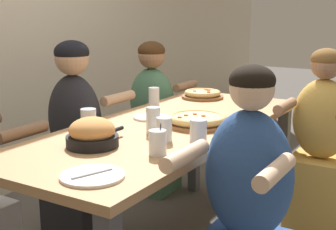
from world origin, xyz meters
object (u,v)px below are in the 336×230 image
Objects in this scene: diner_far_center at (76,148)px; diner_near_right at (320,150)px; drinking_glass_f at (153,120)px; empty_plate_b at (92,176)px; drinking_glass_c at (154,97)px; skillet_bowl at (92,134)px; drinking_glass_e at (198,132)px; cocktail_glass_blue at (158,144)px; drinking_glass_d at (89,121)px; drinking_glass_b at (251,92)px; diner_near_midleft at (246,223)px; empty_plate_a at (151,117)px; pizza_board_second at (202,94)px; pizza_board_main at (197,120)px; diner_far_right at (152,124)px.

diner_near_right is at bearing 33.69° from diner_far_center.
empty_plate_b is at bearing -167.01° from drinking_glass_f.
empty_plate_b is 1.30m from drinking_glass_c.
diner_near_right is at bearing -27.89° from skillet_bowl.
drinking_glass_e is 0.09× the size of diner_near_right.
diner_far_center is at bearing 62.87° from cocktail_glass_blue.
drinking_glass_c is 1.09× the size of drinking_glass_d.
drinking_glass_b is (1.46, -0.18, -0.01)m from skillet_bowl.
diner_far_center is 1.02× the size of diner_near_midleft.
skillet_bowl is 0.60m from empty_plate_a.
cocktail_glass_blue is at bearing -9.44° from empty_plate_b.
pizza_board_second is 2.41× the size of drinking_glass_c.
drinking_glass_c is (1.19, 0.50, 0.05)m from empty_plate_b.
drinking_glass_c is 0.10× the size of diner_near_right.
diner_near_right is (0.72, -0.78, -0.26)m from empty_plate_a.
empty_plate_a is at bearing 35.57° from drinking_glass_f.
empty_plate_a is 0.17× the size of diner_near_midleft.
drinking_glass_c is 0.66m from drinking_glass_f.
empty_plate_a is at bearing 87.42° from pizza_board_main.
pizza_board_main is 0.31m from drinking_glass_e.
drinking_glass_e is at bearing -151.38° from pizza_board_main.
drinking_glass_d reaches higher than pizza_board_second.
skillet_bowl is at bearing 62.11° from diner_near_right.
empty_plate_a is at bearing 35.75° from cocktail_glass_blue.
drinking_glass_b is 1.16m from drinking_glass_e.
empty_plate_b is 0.36m from cocktail_glass_blue.
empty_plate_b is 2.28× the size of drinking_glass_e.
empty_plate_b is 1.15m from diner_far_center.
drinking_glass_b is 1.24m from diner_far_center.
skillet_bowl is 1.73× the size of empty_plate_a.
drinking_glass_f is at bearing 59.36° from diner_near_right.
skillet_bowl is at bearing -164.49° from drinking_glass_c.
diner_near_midleft is (-1.22, -1.24, 0.00)m from diner_far_right.
cocktail_glass_blue is 1.36m from diner_near_right.
pizza_board_main is at bearing -20.77° from skillet_bowl.
empty_plate_b is at bearing -140.08° from skillet_bowl.
diner_near_right is 1.21m from diner_near_midleft.
skillet_bowl is 0.40m from empty_plate_b.
diner_near_midleft is (-0.78, -0.94, -0.30)m from drinking_glass_c.
cocktail_glass_blue is (0.04, -0.32, -0.01)m from skillet_bowl.
pizza_board_main is 0.30× the size of diner_near_right.
diner_near_right is at bearing -39.38° from drinking_glass_d.
drinking_glass_f is (-1.13, 0.07, 0.02)m from drinking_glass_b.
diner_far_center reaches higher than skillet_bowl.
diner_far_right is (0.03, 0.44, -0.27)m from pizza_board_second.
pizza_board_second is 0.24× the size of diner_far_center.
empty_plate_a is 0.53m from diner_far_center.
drinking_glass_f is 0.11× the size of diner_far_center.
diner_far_center is at bearing 48.37° from skillet_bowl.
diner_near_right is (1.00, -0.33, -0.30)m from drinking_glass_e.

